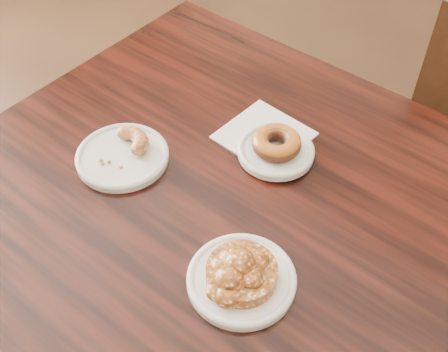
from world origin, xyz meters
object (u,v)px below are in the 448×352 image
Objects in this scene: glazed_donut at (277,143)px; cruller_fragment at (121,149)px; apple_fritter at (242,271)px; cafe_table at (211,305)px.

glazed_donut is 0.90× the size of cruller_fragment.
glazed_donut is at bearing 110.28° from apple_fritter.
apple_fritter is at bearing -16.52° from cruller_fragment.
glazed_donut is (0.05, 0.15, 0.41)m from cafe_table.
cruller_fragment is (-0.23, -0.17, -0.01)m from glazed_donut.
glazed_donut is at bearing 36.48° from cruller_fragment.
cruller_fragment is at bearing -143.52° from glazed_donut.
cafe_table is at bearing 5.64° from cruller_fragment.
glazed_donut reaches higher than cafe_table.
cafe_table is 6.04× the size of apple_fritter.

